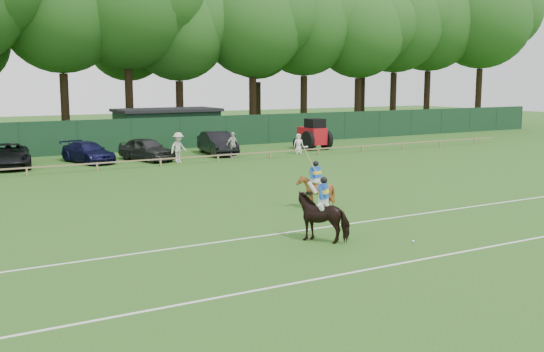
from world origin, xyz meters
TOP-DOWN VIEW (x-y plane):
  - ground at (0.00, 0.00)m, footprint 160.00×160.00m
  - horse_dark at (-0.67, -2.53)m, footprint 1.92×2.04m
  - horse_chestnut at (2.17, 2.18)m, footprint 1.43×1.53m
  - suv_black at (-7.39, 22.01)m, footprint 3.10×5.61m
  - sedan_navy at (-2.50, 22.07)m, footprint 3.11×5.02m
  - hatch_grey at (1.19, 21.16)m, footprint 3.22×4.88m
  - estate_black at (6.81, 21.93)m, footprint 2.38×5.18m
  - spectator_left at (2.67, 19.15)m, footprint 1.46×1.13m
  - spectator_mid at (6.83, 19.50)m, footprint 1.14×0.68m
  - spectator_right at (12.18, 19.38)m, footprint 0.83×0.66m
  - rider_dark at (-0.66, -2.54)m, footprint 0.80×0.72m
  - rider_chestnut at (2.17, 2.17)m, footprint 0.97×0.51m
  - polo_ball at (1.79, -4.32)m, footprint 0.09×0.09m
  - pitch_lines at (0.00, -3.50)m, footprint 60.00×5.10m
  - pitch_rail at (0.00, 18.00)m, footprint 62.10×0.10m
  - perimeter_fence at (0.00, 27.00)m, footprint 92.08×0.08m
  - utility_shed at (6.00, 30.00)m, footprint 8.40×4.40m
  - tree_row at (2.00, 35.00)m, footprint 96.00×12.00m
  - tractor at (14.77, 21.34)m, footprint 2.01×2.87m

SIDE VIEW (x-z plane):
  - ground at x=0.00m, z-range 0.00..0.00m
  - tree_row at x=2.00m, z-range -10.50..10.50m
  - pitch_lines at x=0.00m, z-range 0.00..0.01m
  - polo_ball at x=1.79m, z-range 0.00..0.09m
  - pitch_rail at x=0.00m, z-range 0.20..0.70m
  - sedan_navy at x=-2.50m, z-range 0.00..1.36m
  - horse_chestnut at x=2.17m, z-range 0.00..1.42m
  - spectator_right at x=12.18m, z-range 0.00..1.48m
  - suv_black at x=-7.39m, z-range 0.00..1.49m
  - hatch_grey at x=1.19m, z-range 0.00..1.55m
  - horse_dark at x=-0.67m, z-range 0.00..1.63m
  - estate_black at x=6.81m, z-range 0.00..1.65m
  - spectator_mid at x=6.83m, z-range 0.00..1.81m
  - spectator_left at x=2.67m, z-range 0.00..1.98m
  - tractor at x=14.77m, z-range -0.07..2.34m
  - perimeter_fence at x=0.00m, z-range 0.00..2.50m
  - rider_chestnut at x=2.17m, z-range 0.36..2.41m
  - utility_shed at x=6.00m, z-range 0.02..3.06m
  - rider_dark at x=-0.66m, z-range 0.85..2.26m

